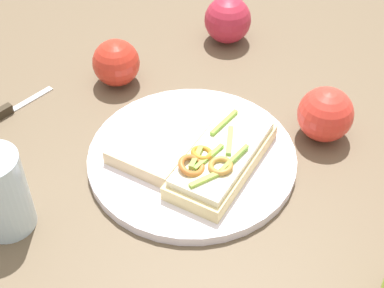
# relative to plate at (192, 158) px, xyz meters

# --- Properties ---
(ground_plane) EXTENTS (2.00, 2.00, 0.00)m
(ground_plane) POSITION_rel_plate_xyz_m (0.00, 0.00, -0.01)
(ground_plane) COLOR brown
(ground_plane) RESTS_ON ground
(plate) EXTENTS (0.29, 0.29, 0.01)m
(plate) POSITION_rel_plate_xyz_m (0.00, 0.00, 0.00)
(plate) COLOR white
(plate) RESTS_ON ground_plane
(sandwich) EXTENTS (0.20, 0.12, 0.05)m
(sandwich) POSITION_rel_plate_xyz_m (-0.01, -0.04, 0.02)
(sandwich) COLOR beige
(sandwich) RESTS_ON plate
(bread_slice_side) EXTENTS (0.17, 0.13, 0.02)m
(bread_slice_side) POSITION_rel_plate_xyz_m (0.01, 0.05, 0.02)
(bread_slice_side) COLOR beige
(bread_slice_side) RESTS_ON plate
(apple_1) EXTENTS (0.10, 0.10, 0.08)m
(apple_1) POSITION_rel_plate_xyz_m (0.14, 0.17, 0.03)
(apple_1) COLOR red
(apple_1) RESTS_ON ground_plane
(apple_3) EXTENTS (0.12, 0.12, 0.08)m
(apple_3) POSITION_rel_plate_xyz_m (0.31, 0.03, 0.03)
(apple_3) COLOR #AF253A
(apple_3) RESTS_ON ground_plane
(apple_4) EXTENTS (0.08, 0.08, 0.08)m
(apple_4) POSITION_rel_plate_xyz_m (0.11, -0.17, 0.03)
(apple_4) COLOR red
(apple_4) RESTS_ON ground_plane
(drinking_glass) EXTENTS (0.07, 0.07, 0.12)m
(drinking_glass) POSITION_rel_plate_xyz_m (-0.17, 0.19, 0.05)
(drinking_glass) COLOR silver
(drinking_glass) RESTS_ON ground_plane
(knife) EXTENTS (0.11, 0.06, 0.01)m
(knife) POSITION_rel_plate_xyz_m (0.02, 0.30, -0.00)
(knife) COLOR silver
(knife) RESTS_ON ground_plane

